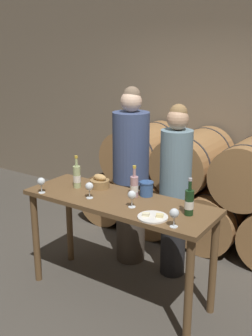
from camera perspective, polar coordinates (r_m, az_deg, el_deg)
name	(u,v)px	position (r m, az deg, el deg)	size (l,w,h in m)	color
ground_plane	(119,294)	(3.83, -1.05, -17.84)	(10.00, 10.00, 0.00)	#4C473F
stone_wall_back	(217,98)	(5.10, 13.05, 9.85)	(10.00, 0.12, 3.20)	#7F705B
barrel_stack	(192,188)	(4.77, 9.61, -2.87)	(2.77, 0.97, 1.28)	#9E7042
tasting_table	(118,215)	(3.44, -1.12, -6.80)	(1.72, 0.60, 0.94)	brown
person_left	(131,176)	(4.01, 0.71, -1.18)	(0.37, 0.37, 1.84)	#4C4238
person_right	(175,190)	(3.79, 7.13, -3.16)	(0.30, 0.30, 1.71)	#232326
wine_bottle_red	(189,202)	(3.07, 9.16, -4.92)	(0.07, 0.07, 0.30)	#193819
wine_bottle_white	(77,176)	(3.66, -7.14, -1.23)	(0.07, 0.07, 0.30)	#ADBC7F
wine_bottle_rose	(134,186)	(3.41, 1.22, -2.65)	(0.07, 0.07, 0.28)	#BC8E93
blue_crock	(146,188)	(3.44, 2.98, -2.94)	(0.12, 0.12, 0.13)	#335693
bread_basket	(100,182)	(3.65, -3.81, -2.09)	(0.18, 0.18, 0.13)	olive
cheese_plate	(153,217)	(3.02, 3.90, -7.09)	(0.23, 0.23, 0.04)	white
wine_glass_far_left	(41,182)	(3.58, -12.21, -1.99)	(0.07, 0.07, 0.14)	white
wine_glass_left	(89,187)	(3.39, -5.35, -2.74)	(0.07, 0.07, 0.14)	white
wine_glass_center	(132,195)	(3.18, 0.87, -4.00)	(0.07, 0.07, 0.14)	white
wine_glass_right	(174,214)	(2.85, 7.02, -6.60)	(0.07, 0.07, 0.14)	white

